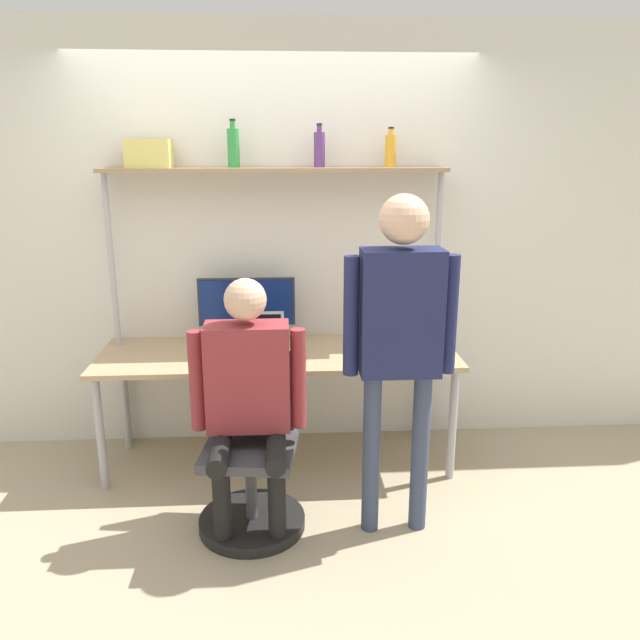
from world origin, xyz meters
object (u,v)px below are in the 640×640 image
monitor (247,306)px  bottle_amber (390,150)px  bottle_purple (319,149)px  office_chair (252,475)px  cell_phone (300,356)px  bottle_green (233,147)px  person_standing (400,324)px  storage_box (149,154)px  laptop (260,345)px  person_seated (248,388)px

monitor → bottle_amber: (0.89, 0.01, 0.95)m
bottle_purple → office_chair: bearing=-114.3°
cell_phone → bottle_amber: size_ratio=0.64×
bottle_green → person_standing: bearing=-50.0°
office_chair → storage_box: (-0.60, 0.91, 1.62)m
person_standing → storage_box: 1.85m
bottle_purple → laptop: bearing=-140.7°
laptop → person_standing: person_standing is taller
person_seated → storage_box: size_ratio=5.18×
person_standing → bottle_amber: bottle_amber is taller
office_chair → bottle_purple: bottle_purple is taller
person_standing → bottle_amber: size_ratio=7.41×
office_chair → bottle_purple: (0.41, 0.91, 1.65)m
cell_phone → bottle_green: size_ratio=0.54×
monitor → storage_box: size_ratio=2.37×
laptop → person_standing: (0.70, -0.70, 0.32)m
laptop → cell_phone: (0.24, -0.02, -0.07)m
laptop → bottle_green: size_ratio=1.03×
cell_phone → bottle_purple: (0.14, 0.32, 1.20)m
laptop → office_chair: bearing=-93.5°
monitor → office_chair: 1.13m
laptop → person_seated: person_seated is taller
office_chair → bottle_green: size_ratio=3.31×
cell_phone → person_seated: (-0.28, -0.64, 0.06)m
laptop → storage_box: bearing=154.2°
cell_phone → office_chair: office_chair is taller
bottle_amber → cell_phone: bearing=-150.4°
monitor → person_seated: bearing=-87.2°
monitor → person_seated: 0.96m
monitor → laptop: 0.35m
monitor → storage_box: storage_box is taller
laptop → storage_box: size_ratio=1.12×
bottle_purple → person_standing: bearing=-71.8°
person_standing → bottle_purple: 1.33m
person_seated → person_standing: size_ratio=0.77×
storage_box → person_seated: bearing=-58.3°
bottle_amber → person_standing: bearing=-95.8°
cell_phone → storage_box: size_ratio=0.58×
monitor → bottle_green: bottle_green is taller
office_chair → bottle_amber: 2.06m
monitor → person_standing: (0.79, -0.99, 0.15)m
office_chair → bottle_amber: bearing=47.2°
person_seated → bottle_purple: bearing=66.5°
bottle_amber → person_seated: bearing=-131.5°
monitor → storage_box: bearing=178.6°
person_seated → storage_box: storage_box is taller
person_standing → monitor: bearing=128.7°
person_seated → bottle_green: bottle_green is taller
monitor → bottle_amber: size_ratio=2.60×
person_standing → bottle_green: (-0.84, 1.00, 0.82)m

